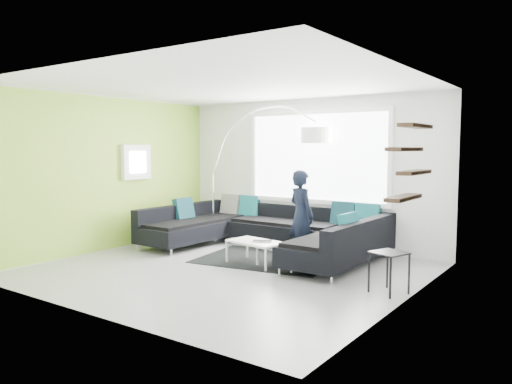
# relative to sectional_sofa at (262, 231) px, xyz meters

# --- Properties ---
(ground) EXTENTS (5.50, 5.50, 0.00)m
(ground) POSITION_rel_sectional_sofa_xyz_m (0.29, -1.35, -0.38)
(ground) COLOR gray
(ground) RESTS_ON ground
(room_shell) EXTENTS (5.54, 5.04, 2.82)m
(room_shell) POSITION_rel_sectional_sofa_xyz_m (0.32, -1.15, 1.42)
(room_shell) COLOR silver
(room_shell) RESTS_ON ground
(sectional_sofa) EXTENTS (4.07, 2.55, 0.87)m
(sectional_sofa) POSITION_rel_sectional_sofa_xyz_m (0.00, 0.00, 0.00)
(sectional_sofa) COLOR black
(sectional_sofa) RESTS_ON ground
(rug) EXTENTS (2.41, 1.91, 0.01)m
(rug) POSITION_rel_sectional_sofa_xyz_m (0.38, -0.41, -0.38)
(rug) COLOR black
(rug) RESTS_ON ground
(coffee_table) EXTENTS (1.26, 0.85, 0.38)m
(coffee_table) POSITION_rel_sectional_sofa_xyz_m (0.66, -0.76, -0.19)
(coffee_table) COLOR silver
(coffee_table) RESTS_ON ground
(arc_lamp) EXTENTS (2.60, 1.21, 2.68)m
(arc_lamp) POSITION_rel_sectional_sofa_xyz_m (-1.58, 0.54, 0.95)
(arc_lamp) COLOR white
(arc_lamp) RESTS_ON ground
(side_table) EXTENTS (0.51, 0.51, 0.54)m
(side_table) POSITION_rel_sectional_sofa_xyz_m (2.75, -1.12, -0.11)
(side_table) COLOR black
(side_table) RESTS_ON ground
(person) EXTENTS (0.82, 0.78, 1.50)m
(person) POSITION_rel_sectional_sofa_xyz_m (0.83, -0.04, 0.37)
(person) COLOR black
(person) RESTS_ON ground
(laptop) EXTENTS (0.47, 0.46, 0.02)m
(laptop) POSITION_rel_sectional_sofa_xyz_m (0.57, -0.82, 0.01)
(laptop) COLOR black
(laptop) RESTS_ON coffee_table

